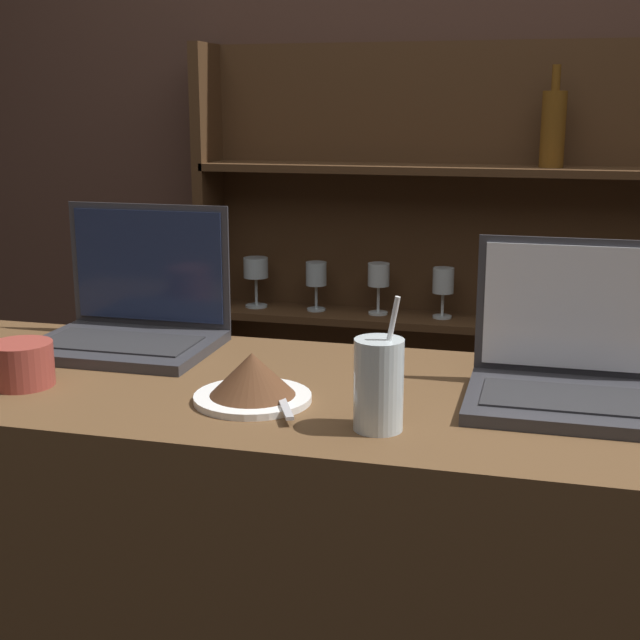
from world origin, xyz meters
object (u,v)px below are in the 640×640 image
at_px(laptop_near, 133,316).
at_px(cake_plate, 253,380).
at_px(water_glass, 376,384).
at_px(laptop_far, 576,368).
at_px(coffee_cup, 22,364).

bearing_deg(laptop_near, cake_plate, -38.11).
xyz_separation_m(cake_plate, water_glass, (0.19, -0.07, 0.03)).
height_order(laptop_near, water_glass, laptop_near).
height_order(cake_plate, water_glass, water_glass).
xyz_separation_m(laptop_far, cake_plate, (-0.45, -0.12, -0.02)).
bearing_deg(cake_plate, laptop_near, 141.89).
relative_size(water_glass, coffee_cup, 1.89).
bearing_deg(laptop_far, cake_plate, -165.02).
bearing_deg(cake_plate, laptop_far, 14.98).
distance_m(laptop_far, coffee_cup, 0.82).
xyz_separation_m(cake_plate, coffee_cup, (-0.36, -0.02, 0.00)).
relative_size(laptop_far, water_glass, 1.67).
bearing_deg(laptop_near, coffee_cup, -102.96).
relative_size(laptop_near, laptop_far, 1.03).
relative_size(cake_plate, water_glass, 0.98).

